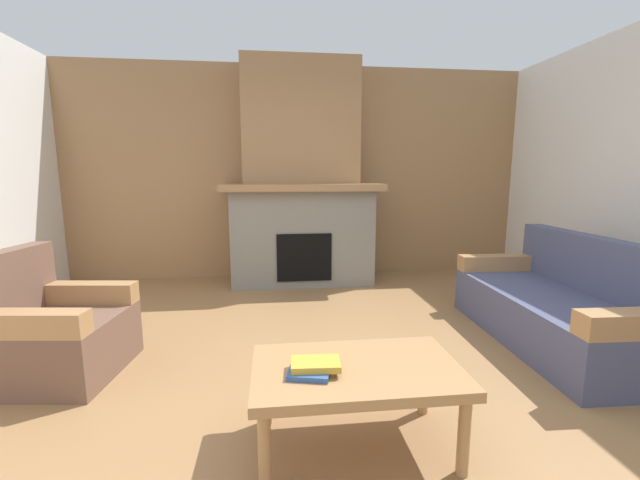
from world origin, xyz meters
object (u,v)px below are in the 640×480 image
at_px(fireplace, 301,189).
at_px(coffee_table, 356,376).
at_px(couch, 560,308).
at_px(armchair, 52,332).

xyz_separation_m(fireplace, coffee_table, (0.03, -3.18, -0.79)).
distance_m(couch, coffee_table, 2.16).
bearing_deg(armchair, couch, 1.18).
height_order(fireplace, armchair, fireplace).
bearing_deg(fireplace, armchair, -129.75).
relative_size(fireplace, coffee_table, 2.70).
height_order(fireplace, couch, fireplace).
height_order(fireplace, coffee_table, fireplace).
bearing_deg(fireplace, coffee_table, -89.43).
bearing_deg(couch, coffee_table, -150.93).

